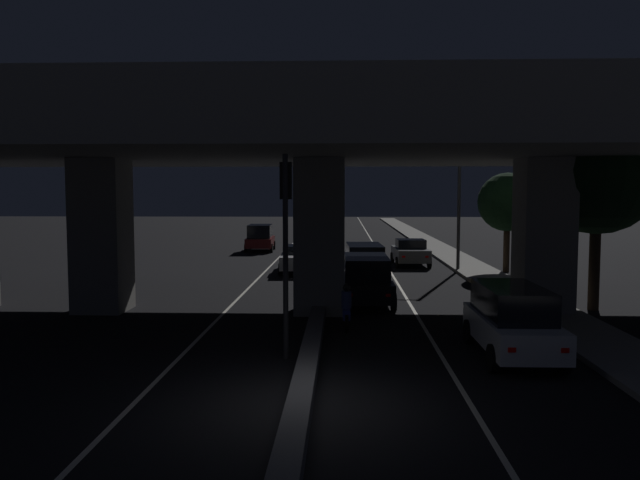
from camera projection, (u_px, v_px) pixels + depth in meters
ground_plane at (302, 405)px, 12.66m from camera, size 200.00×200.00×0.00m
lane_line_left_inner at (287, 249)px, 47.66m from camera, size 0.12×126.00×0.00m
lane_line_right_inner at (377, 249)px, 47.41m from camera, size 0.12×126.00×0.00m
median_divider at (332, 247)px, 47.52m from camera, size 0.48×126.00×0.39m
sidewalk_right at (455, 258)px, 40.26m from camera, size 2.31×126.00×0.16m
elevated_overpass at (313, 138)px, 22.02m from camera, size 31.27×13.52×8.41m
traffic_light_left_of_median at (286, 220)px, 15.99m from camera, size 0.30×0.49×5.28m
street_lamp at (453, 191)px, 33.85m from camera, size 2.29×0.32×7.40m
car_white_lead at (512, 319)px, 16.30m from camera, size 1.87×4.39×1.86m
car_black_second at (366, 278)px, 24.28m from camera, size 2.08×4.83×1.83m
car_taxi_yellow_third at (365, 262)px, 30.10m from camera, size 2.19×4.67×1.81m
car_grey_fourth at (410, 252)px, 36.91m from camera, size 2.12×4.10×1.57m
car_white_lead_oncoming at (297, 258)px, 33.99m from camera, size 2.04×4.81×1.44m
car_dark_red_second_oncoming at (260, 237)px, 46.01m from camera, size 2.16×4.10×1.96m
motorcycle_blue_filtering_near at (346, 310)px, 19.67m from camera, size 0.32×1.77×1.44m
motorcycle_red_filtering_mid at (343, 275)px, 28.11m from camera, size 0.32×1.74×1.39m
pedestrian_on_sidewalk at (526, 278)px, 23.92m from camera, size 0.30×0.30×1.74m
roadside_tree_kerbside_near at (597, 172)px, 22.52m from camera, size 4.53×4.53×7.33m
roadside_tree_kerbside_mid at (507, 202)px, 33.64m from camera, size 3.17×3.17×5.39m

